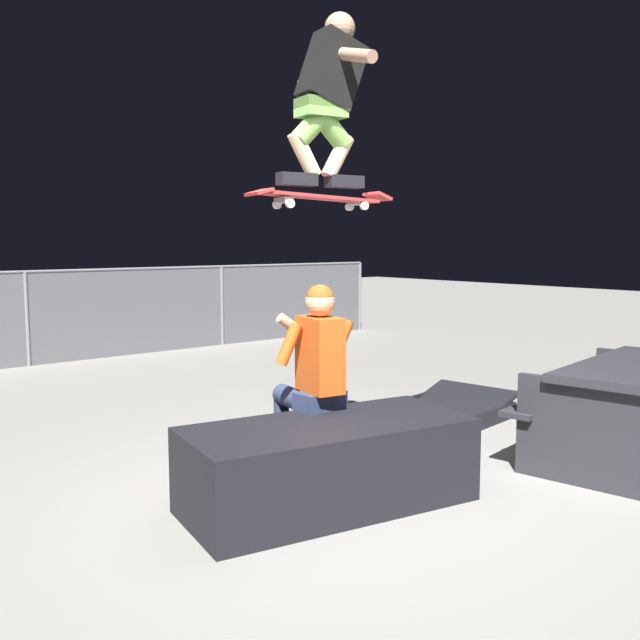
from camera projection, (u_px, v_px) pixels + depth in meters
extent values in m
plane|color=gray|center=(345.00, 497.00, 4.54)|extent=(40.00, 40.00, 0.00)
cube|color=black|center=(328.00, 465.00, 4.37)|extent=(1.90, 1.09, 0.53)
cube|color=#2D3856|center=(320.00, 400.00, 4.69)|extent=(0.32, 0.20, 0.12)
cube|color=#D15119|center=(320.00, 354.00, 4.65)|extent=(0.26, 0.37, 0.50)
sphere|color=tan|center=(320.00, 302.00, 4.62)|extent=(0.20, 0.20, 0.20)
sphere|color=brown|center=(320.00, 299.00, 4.61)|extent=(0.19, 0.19, 0.19)
cylinder|color=#D15119|center=(289.00, 344.00, 4.60)|extent=(0.20, 0.11, 0.29)
cylinder|color=tan|center=(293.00, 327.00, 4.71)|extent=(0.25, 0.11, 0.19)
cylinder|color=#D15119|center=(341.00, 340.00, 4.80)|extent=(0.20, 0.11, 0.29)
cylinder|color=tan|center=(324.00, 325.00, 4.83)|extent=(0.25, 0.11, 0.19)
cylinder|color=#2D3856|center=(294.00, 399.00, 4.82)|extent=(0.21, 0.42, 0.14)
cylinder|color=#2D3856|center=(282.00, 432.00, 5.03)|extent=(0.11, 0.11, 0.49)
cube|color=black|center=(279.00, 464.00, 5.10)|extent=(0.15, 0.27, 0.08)
cylinder|color=#2D3856|center=(317.00, 396.00, 4.91)|extent=(0.21, 0.42, 0.14)
cylinder|color=#2D3856|center=(304.00, 429.00, 5.11)|extent=(0.11, 0.11, 0.49)
cube|color=black|center=(301.00, 460.00, 5.18)|extent=(0.15, 0.27, 0.08)
cube|color=#B72D2D|center=(321.00, 198.00, 4.61)|extent=(0.82, 0.33, 0.06)
cube|color=#B72D2D|center=(377.00, 197.00, 4.83)|extent=(0.15, 0.22, 0.06)
cube|color=#B72D2D|center=(259.00, 192.00, 4.38)|extent=(0.15, 0.22, 0.05)
cube|color=#99999E|center=(357.00, 203.00, 4.75)|extent=(0.09, 0.17, 0.03)
cylinder|color=white|center=(350.00, 207.00, 4.83)|extent=(0.06, 0.04, 0.05)
cylinder|color=white|center=(364.00, 206.00, 4.68)|extent=(0.06, 0.04, 0.05)
cube|color=#99999E|center=(283.00, 200.00, 4.47)|extent=(0.09, 0.17, 0.03)
cylinder|color=white|center=(277.00, 205.00, 4.55)|extent=(0.06, 0.04, 0.05)
cylinder|color=white|center=(290.00, 203.00, 4.40)|extent=(0.06, 0.04, 0.05)
cube|color=black|center=(344.00, 182.00, 4.69)|extent=(0.27, 0.14, 0.08)
cube|color=black|center=(297.00, 179.00, 4.50)|extent=(0.27, 0.14, 0.08)
cylinder|color=tan|center=(338.00, 157.00, 4.64)|extent=(0.25, 0.14, 0.31)
cylinder|color=#5D8B40|center=(328.00, 125.00, 4.58)|extent=(0.35, 0.18, 0.33)
cylinder|color=tan|center=(304.00, 154.00, 4.51)|extent=(0.25, 0.14, 0.31)
cylinder|color=#5D8B40|center=(314.00, 124.00, 4.53)|extent=(0.35, 0.18, 0.33)
cube|color=#5D8B40|center=(321.00, 108.00, 4.54)|extent=(0.33, 0.25, 0.12)
cube|color=black|center=(332.00, 72.00, 4.56)|extent=(0.48, 0.29, 0.52)
sphere|color=tan|center=(340.00, 28.00, 4.56)|extent=(0.20, 0.20, 0.20)
cylinder|color=tan|center=(317.00, 70.00, 4.75)|extent=(0.15, 0.45, 0.19)
cylinder|color=tan|center=(353.00, 55.00, 4.37)|extent=(0.15, 0.45, 0.19)
cube|color=black|center=(451.00, 414.00, 6.60)|extent=(1.17, 1.00, 0.06)
cube|color=black|center=(451.00, 409.00, 6.59)|extent=(1.13, 0.99, 0.31)
cube|color=black|center=(417.00, 402.00, 6.92)|extent=(0.95, 0.17, 0.14)
cube|color=black|center=(489.00, 419.00, 6.26)|extent=(0.95, 0.17, 0.14)
cube|color=#28282D|center=(636.00, 367.00, 5.19)|extent=(1.79, 0.96, 0.06)
cube|color=#28282D|center=(561.00, 396.00, 5.58)|extent=(1.72, 0.51, 0.04)
cube|color=#28282D|center=(596.00, 436.00, 4.65)|extent=(0.23, 1.10, 0.72)
cylinder|color=slate|center=(27.00, 319.00, 9.24)|extent=(0.05, 0.05, 1.25)
cylinder|color=slate|center=(222.00, 306.00, 11.15)|extent=(0.05, 0.05, 1.25)
cylinder|color=slate|center=(360.00, 296.00, 13.07)|extent=(0.05, 0.05, 1.25)
cylinder|color=slate|center=(25.00, 272.00, 9.17)|extent=(12.00, 0.04, 0.04)
cube|color=#59595E|center=(27.00, 319.00, 9.24)|extent=(12.00, 0.01, 1.25)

